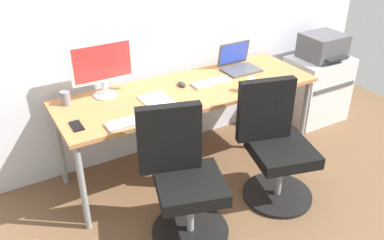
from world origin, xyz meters
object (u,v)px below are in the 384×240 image
Objects in this scene: office_chair_right at (275,148)px; open_laptop at (238,63)px; office_chair_left at (183,180)px; printer at (323,46)px; side_cabinet at (316,89)px; desktop_monitor at (102,65)px; coffee_mug at (246,86)px.

open_laptop reaches higher than office_chair_right.
office_chair_left is 1.32m from open_laptop.
office_chair_left is at bearing -159.07° from printer.
side_cabinet is 2.26m from desktop_monitor.
side_cabinet is at bearing 90.00° from printer.
printer is 1.29× the size of open_laptop.
printer is 0.98m from open_laptop.
side_cabinet is (1.18, 0.75, -0.09)m from office_chair_right.
office_chair_right reaches higher than coffee_mug.
office_chair_left is 1.96× the size of desktop_monitor.
desktop_monitor reaches higher than office_chair_left.
coffee_mug is (-1.19, -0.36, -0.00)m from printer.
office_chair_right is at bearing -104.15° from open_laptop.
office_chair_right is at bearing -87.77° from coffee_mug.
desktop_monitor is 5.22× the size of coffee_mug.
coffee_mug is at bearing -163.14° from side_cabinet.
open_laptop is (-0.98, 0.04, 0.01)m from printer.
office_chair_left is 10.22× the size of coffee_mug.
desktop_monitor reaches higher than printer.
printer is 2.18m from desktop_monitor.
printer is (1.18, 0.75, 0.36)m from office_chair_right.
office_chair_right is at bearing 0.04° from office_chair_left.
printer is at bearing -2.29° from open_laptop.
office_chair_right is 1.44m from printer.
open_laptop is (0.99, 0.79, 0.37)m from office_chair_left.
side_cabinet is (1.97, 0.75, -0.09)m from office_chair_left.
office_chair_left is 3.03× the size of open_laptop.
desktop_monitor is at bearing 177.19° from printer.
printer is at bearing 16.82° from coffee_mug.
open_laptop is (0.20, 0.79, 0.37)m from office_chair_right.
desktop_monitor reaches higher than side_cabinet.
side_cabinet is 0.45m from printer.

